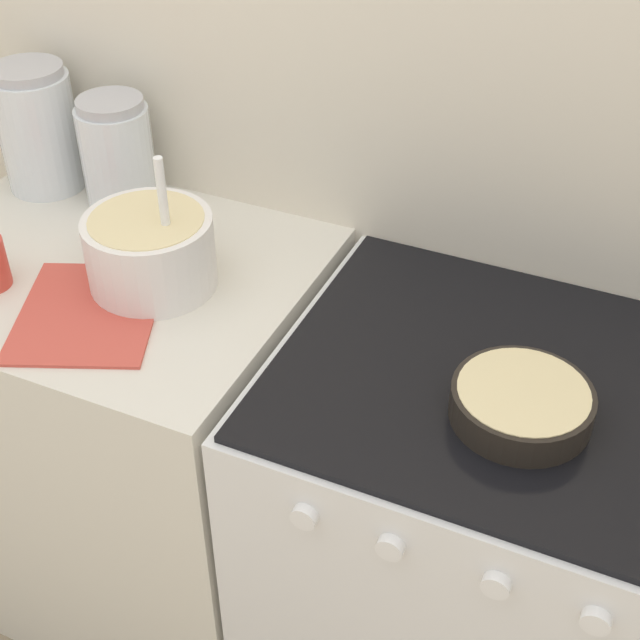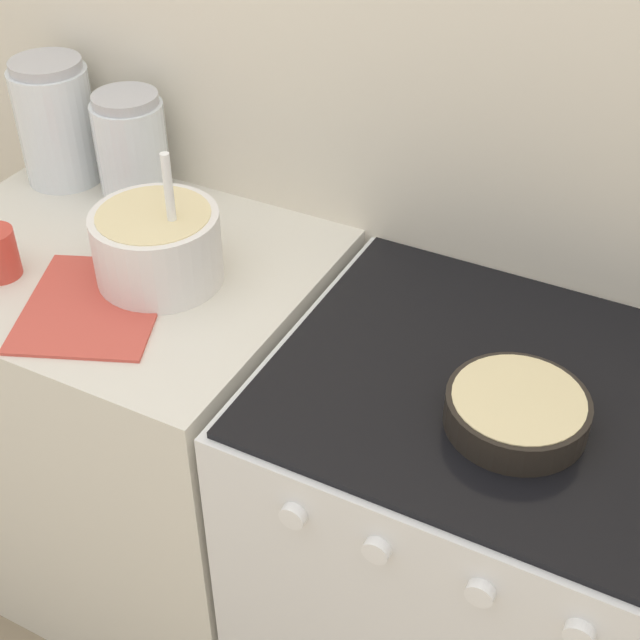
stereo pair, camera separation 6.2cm
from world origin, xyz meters
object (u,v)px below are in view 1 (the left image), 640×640
stove (479,556)px  baking_pan (522,403)px  mixing_bowl (150,248)px  storage_jar_left (40,136)px  storage_jar_middle (118,160)px

stove → baking_pan: baking_pan is taller
mixing_bowl → storage_jar_left: (-0.41, 0.22, 0.03)m
stove → baking_pan: (0.03, -0.08, 0.47)m
stove → storage_jar_middle: bearing=166.2°
storage_jar_left → storage_jar_middle: size_ratio=1.15×
stove → mixing_bowl: mixing_bowl is taller
stove → baking_pan: size_ratio=4.17×
mixing_bowl → storage_jar_left: same height
stove → baking_pan: bearing=-66.1°
storage_jar_middle → storage_jar_left: bearing=180.0°
mixing_bowl → baking_pan: (0.69, -0.07, -0.05)m
mixing_bowl → storage_jar_left: bearing=151.5°
stove → mixing_bowl: size_ratio=3.39×
baking_pan → storage_jar_left: bearing=165.1°
stove → storage_jar_middle: storage_jar_middle is taller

